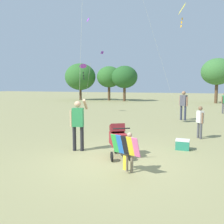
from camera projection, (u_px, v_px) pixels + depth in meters
The scene contains 12 objects.
ground_plane at pixel (114, 161), 6.99m from camera, with size 120.00×120.00×0.00m, color #938E5B.
treeline_distant at pixel (216, 74), 28.31m from camera, with size 38.39×4.89×5.56m.
child_with_butterfly_kite at pixel (128, 148), 6.01m from camera, with size 0.80×0.49×1.01m.
person_adult_flyer at pixel (78, 121), 7.97m from camera, with size 0.55×0.59×1.73m.
stroller at pixel (118, 137), 7.32m from camera, with size 0.86×1.08×1.03m.
kite_orange_delta at pixel (181, 13), 14.43m from camera, with size 1.94×3.29×7.11m.
kite_green_novelty at pixel (83, 67), 18.51m from camera, with size 2.79×4.15×3.79m.
distant_kites_cluster at pixel (154, 23), 28.55m from camera, with size 21.69×10.07×11.99m.
person_red_shirt at pixel (200, 120), 9.82m from camera, with size 0.30×0.37×1.32m.
person_sitting_far at pixel (224, 101), 18.42m from camera, with size 0.44×0.37×1.60m.
person_couple_left at pixel (183, 103), 14.92m from camera, with size 0.52×0.39×1.80m.
cooler_box at pixel (182, 145), 8.19m from camera, with size 0.45×0.33×0.35m.
Camera 1 is at (2.27, -6.40, 2.18)m, focal length 38.96 mm.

